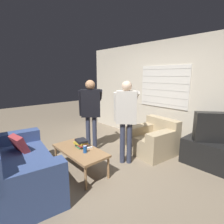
% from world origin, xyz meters
% --- Properties ---
extents(ground_plane, '(16.00, 16.00, 0.00)m').
position_xyz_m(ground_plane, '(0.00, 0.00, 0.00)').
color(ground_plane, '#7F705B').
extents(wall_back, '(5.20, 0.08, 2.55)m').
position_xyz_m(wall_back, '(0.00, 2.03, 1.28)').
color(wall_back, beige).
rests_on(wall_back, ground_plane).
extents(couch_blue, '(1.89, 1.12, 0.91)m').
position_xyz_m(couch_blue, '(-0.33, -1.29, 0.34)').
color(couch_blue, '#384C7F').
rests_on(couch_blue, ground_plane).
extents(armchair_beige, '(0.96, 0.95, 0.77)m').
position_xyz_m(armchair_beige, '(0.35, 1.32, 0.31)').
color(armchair_beige, tan).
rests_on(armchair_beige, ground_plane).
extents(coffee_table, '(1.11, 0.54, 0.43)m').
position_xyz_m(coffee_table, '(-0.09, -0.32, 0.39)').
color(coffee_table, '#9E754C').
rests_on(coffee_table, ground_plane).
extents(tv_stand, '(0.95, 0.57, 0.50)m').
position_xyz_m(tv_stand, '(1.42, 1.63, 0.25)').
color(tv_stand, black).
rests_on(tv_stand, ground_plane).
extents(tv, '(0.64, 0.57, 0.56)m').
position_xyz_m(tv, '(1.42, 1.63, 0.78)').
color(tv, black).
rests_on(tv, tv_stand).
extents(person_left_standing, '(0.53, 0.77, 1.62)m').
position_xyz_m(person_left_standing, '(-0.71, 0.38, 1.03)').
color(person_left_standing, '#33384C').
rests_on(person_left_standing, ground_plane).
extents(person_right_standing, '(0.47, 0.80, 1.62)m').
position_xyz_m(person_right_standing, '(0.23, 0.54, 1.02)').
color(person_right_standing, '#33384C').
rests_on(person_right_standing, ground_plane).
extents(book_stack, '(0.25, 0.23, 0.14)m').
position_xyz_m(book_stack, '(-0.16, -0.25, 0.50)').
color(book_stack, '#33754C').
rests_on(book_stack, coffee_table).
extents(soda_can, '(0.07, 0.07, 0.13)m').
position_xyz_m(soda_can, '(0.09, -0.32, 0.49)').
color(soda_can, '#194C9E').
rests_on(soda_can, coffee_table).
extents(spare_remote, '(0.05, 0.13, 0.02)m').
position_xyz_m(spare_remote, '(-0.01, -0.18, 0.44)').
color(spare_remote, white).
rests_on(spare_remote, coffee_table).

